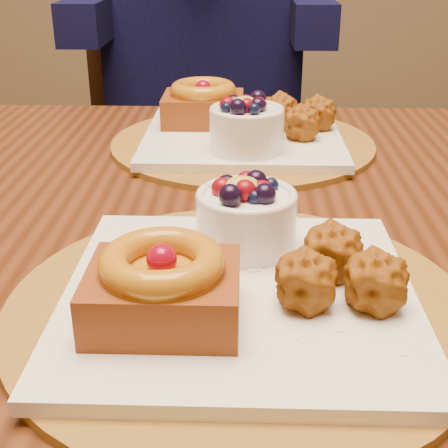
% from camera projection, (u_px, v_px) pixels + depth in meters
% --- Properties ---
extents(dining_table, '(1.60, 0.90, 0.76)m').
position_uv_depth(dining_table, '(241.00, 264.00, 0.74)').
color(dining_table, '#391A0A').
rests_on(dining_table, ground).
extents(place_setting_near, '(0.38, 0.38, 0.09)m').
position_uv_depth(place_setting_near, '(236.00, 279.00, 0.50)').
color(place_setting_near, brown).
rests_on(place_setting_near, dining_table).
extents(place_setting_far, '(0.38, 0.38, 0.09)m').
position_uv_depth(place_setting_far, '(240.00, 128.00, 0.89)').
color(place_setting_far, brown).
rests_on(place_setting_far, dining_table).
extents(chair_far, '(0.55, 0.55, 0.95)m').
position_uv_depth(chair_far, '(180.00, 144.00, 1.68)').
color(chair_far, black).
rests_on(chair_far, ground).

